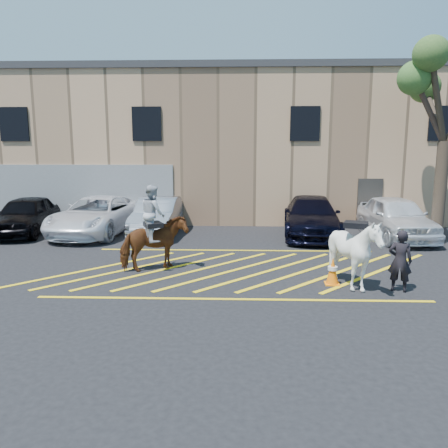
{
  "coord_description": "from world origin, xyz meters",
  "views": [
    {
      "loc": [
        0.11,
        -12.76,
        3.6
      ],
      "look_at": [
        -0.33,
        0.2,
        1.3
      ],
      "focal_mm": 35.0,
      "sensor_mm": 36.0,
      "label": 1
    }
  ],
  "objects_px": {
    "car_black_suv": "(26,215)",
    "traffic_cone": "(333,271)",
    "car_silver_sedan": "(158,216)",
    "handler": "(400,261)",
    "car_white_pickup": "(97,215)",
    "car_white_suv": "(396,217)",
    "saddled_white": "(354,253)",
    "car_blue_suv": "(311,216)",
    "mounted_bay": "(154,236)"
  },
  "relations": [
    {
      "from": "car_silver_sedan",
      "to": "handler",
      "type": "bearing_deg",
      "value": -43.52
    },
    {
      "from": "car_blue_suv",
      "to": "saddled_white",
      "type": "relative_size",
      "value": 2.51
    },
    {
      "from": "saddled_white",
      "to": "traffic_cone",
      "type": "xyz_separation_m",
      "value": [
        -0.45,
        0.35,
        -0.58
      ]
    },
    {
      "from": "car_blue_suv",
      "to": "mounted_bay",
      "type": "relative_size",
      "value": 2.13
    },
    {
      "from": "car_silver_sedan",
      "to": "handler",
      "type": "xyz_separation_m",
      "value": [
        7.42,
        -7.18,
        0.03
      ]
    },
    {
      "from": "car_black_suv",
      "to": "traffic_cone",
      "type": "xyz_separation_m",
      "value": [
        11.39,
        -6.5,
        -0.42
      ]
    },
    {
      "from": "car_black_suv",
      "to": "saddled_white",
      "type": "xyz_separation_m",
      "value": [
        11.85,
        -6.85,
        0.16
      ]
    },
    {
      "from": "car_black_suv",
      "to": "traffic_cone",
      "type": "height_order",
      "value": "car_black_suv"
    },
    {
      "from": "car_silver_sedan",
      "to": "handler",
      "type": "height_order",
      "value": "handler"
    },
    {
      "from": "car_black_suv",
      "to": "mounted_bay",
      "type": "height_order",
      "value": "mounted_bay"
    },
    {
      "from": "car_white_pickup",
      "to": "car_silver_sedan",
      "type": "distance_m",
      "value": 2.52
    },
    {
      "from": "car_black_suv",
      "to": "car_blue_suv",
      "type": "height_order",
      "value": "car_black_suv"
    },
    {
      "from": "handler",
      "to": "traffic_cone",
      "type": "relative_size",
      "value": 2.16
    },
    {
      "from": "car_silver_sedan",
      "to": "handler",
      "type": "distance_m",
      "value": 10.32
    },
    {
      "from": "traffic_cone",
      "to": "car_white_suv",
      "type": "bearing_deg",
      "value": 58.45
    },
    {
      "from": "traffic_cone",
      "to": "mounted_bay",
      "type": "bearing_deg",
      "value": 166.73
    },
    {
      "from": "car_black_suv",
      "to": "car_white_suv",
      "type": "height_order",
      "value": "car_white_suv"
    },
    {
      "from": "car_blue_suv",
      "to": "car_silver_sedan",
      "type": "bearing_deg",
      "value": -175.36
    },
    {
      "from": "saddled_white",
      "to": "mounted_bay",
      "type": "bearing_deg",
      "value": 164.32
    },
    {
      "from": "car_black_suv",
      "to": "car_white_suv",
      "type": "relative_size",
      "value": 0.94
    },
    {
      "from": "car_silver_sedan",
      "to": "car_blue_suv",
      "type": "xyz_separation_m",
      "value": [
        6.36,
        -0.11,
        0.03
      ]
    },
    {
      "from": "car_white_pickup",
      "to": "car_black_suv",
      "type": "bearing_deg",
      "value": -171.17
    },
    {
      "from": "car_white_suv",
      "to": "car_white_pickup",
      "type": "bearing_deg",
      "value": 175.79
    },
    {
      "from": "car_white_suv",
      "to": "traffic_cone",
      "type": "height_order",
      "value": "car_white_suv"
    },
    {
      "from": "car_silver_sedan",
      "to": "car_blue_suv",
      "type": "distance_m",
      "value": 6.36
    },
    {
      "from": "mounted_bay",
      "to": "saddled_white",
      "type": "distance_m",
      "value": 5.63
    },
    {
      "from": "car_blue_suv",
      "to": "car_white_suv",
      "type": "relative_size",
      "value": 1.09
    },
    {
      "from": "car_white_pickup",
      "to": "car_white_suv",
      "type": "xyz_separation_m",
      "value": [
        12.15,
        -0.45,
        0.06
      ]
    },
    {
      "from": "handler",
      "to": "saddled_white",
      "type": "height_order",
      "value": "saddled_white"
    },
    {
      "from": "car_white_suv",
      "to": "traffic_cone",
      "type": "distance_m",
      "value": 7.2
    },
    {
      "from": "mounted_bay",
      "to": "traffic_cone",
      "type": "height_order",
      "value": "mounted_bay"
    },
    {
      "from": "car_white_pickup",
      "to": "traffic_cone",
      "type": "xyz_separation_m",
      "value": [
        8.39,
        -6.57,
        -0.41
      ]
    },
    {
      "from": "handler",
      "to": "traffic_cone",
      "type": "bearing_deg",
      "value": 1.41
    },
    {
      "from": "car_black_suv",
      "to": "traffic_cone",
      "type": "bearing_deg",
      "value": -35.25
    },
    {
      "from": "car_blue_suv",
      "to": "mounted_bay",
      "type": "height_order",
      "value": "mounted_bay"
    },
    {
      "from": "car_silver_sedan",
      "to": "car_white_suv",
      "type": "xyz_separation_m",
      "value": [
        9.63,
        -0.55,
        0.08
      ]
    },
    {
      "from": "car_white_pickup",
      "to": "car_white_suv",
      "type": "distance_m",
      "value": 12.16
    },
    {
      "from": "car_black_suv",
      "to": "handler",
      "type": "bearing_deg",
      "value": -33.95
    },
    {
      "from": "car_white_pickup",
      "to": "car_blue_suv",
      "type": "xyz_separation_m",
      "value": [
        8.88,
        0.0,
        0.0
      ]
    },
    {
      "from": "car_blue_suv",
      "to": "handler",
      "type": "bearing_deg",
      "value": -75.86
    },
    {
      "from": "car_black_suv",
      "to": "car_silver_sedan",
      "type": "distance_m",
      "value": 5.53
    },
    {
      "from": "car_black_suv",
      "to": "car_white_pickup",
      "type": "height_order",
      "value": "car_black_suv"
    },
    {
      "from": "car_silver_sedan",
      "to": "car_white_suv",
      "type": "relative_size",
      "value": 0.93
    },
    {
      "from": "car_silver_sedan",
      "to": "car_blue_suv",
      "type": "height_order",
      "value": "car_blue_suv"
    },
    {
      "from": "car_white_pickup",
      "to": "saddled_white",
      "type": "distance_m",
      "value": 11.23
    },
    {
      "from": "saddled_white",
      "to": "car_white_suv",
      "type": "bearing_deg",
      "value": 62.93
    },
    {
      "from": "saddled_white",
      "to": "traffic_cone",
      "type": "height_order",
      "value": "saddled_white"
    },
    {
      "from": "car_black_suv",
      "to": "car_silver_sedan",
      "type": "relative_size",
      "value": 1.01
    },
    {
      "from": "car_white_suv",
      "to": "traffic_cone",
      "type": "relative_size",
      "value": 6.73
    },
    {
      "from": "car_blue_suv",
      "to": "mounted_bay",
      "type": "xyz_separation_m",
      "value": [
        -5.46,
        -5.4,
        0.24
      ]
    }
  ]
}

